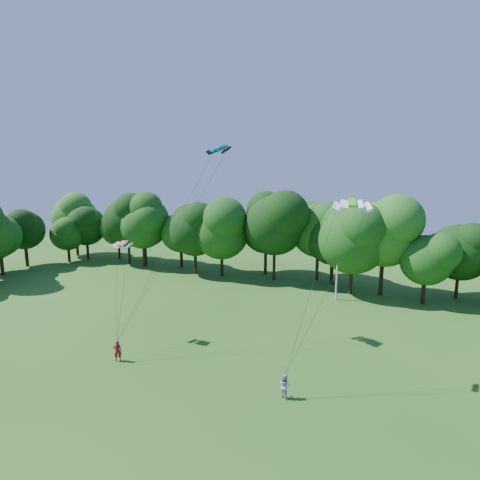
% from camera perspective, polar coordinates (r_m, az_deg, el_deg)
% --- Properties ---
extents(ground, '(160.00, 160.00, 0.00)m').
position_cam_1_polar(ground, '(27.61, -16.04, -25.28)').
color(ground, '#275316').
rests_on(ground, ground).
extents(utility_pole, '(1.64, 0.20, 8.19)m').
position_cam_1_polar(utility_pole, '(48.99, 14.58, -4.11)').
color(utility_pole, silver).
rests_on(utility_pole, ground).
extents(kite_flyer_left, '(0.79, 0.78, 1.83)m').
position_cam_1_polar(kite_flyer_left, '(34.97, -18.16, -15.74)').
color(kite_flyer_left, maroon).
rests_on(kite_flyer_left, ground).
extents(kite_flyer_right, '(1.08, 0.98, 1.80)m').
position_cam_1_polar(kite_flyer_right, '(28.83, 6.83, -21.18)').
color(kite_flyer_right, '#9EBEDC').
rests_on(kite_flyer_right, ground).
extents(kite_teal, '(2.75, 1.94, 0.62)m').
position_cam_1_polar(kite_teal, '(36.33, -3.19, 13.93)').
color(kite_teal, '#047394').
rests_on(kite_teal, ground).
extents(kite_green, '(2.94, 1.85, 0.63)m').
position_cam_1_polar(kite_green, '(28.60, 16.69, 5.49)').
color(kite_green, '#40D01F').
rests_on(kite_green, ground).
extents(kite_pink, '(1.98, 1.00, 0.44)m').
position_cam_1_polar(kite_pink, '(37.01, -17.50, -0.53)').
color(kite_pink, '#FF4687').
rests_on(kite_pink, ground).
extents(tree_back_west, '(9.97, 9.97, 14.50)m').
position_cam_1_polar(tree_back_west, '(67.93, -14.48, 3.85)').
color(tree_back_west, '#332514').
rests_on(tree_back_west, ground).
extents(tree_back_center, '(8.35, 8.35, 12.15)m').
position_cam_1_polar(tree_back_center, '(55.17, 14.03, 1.02)').
color(tree_back_center, black).
rests_on(tree_back_center, ground).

